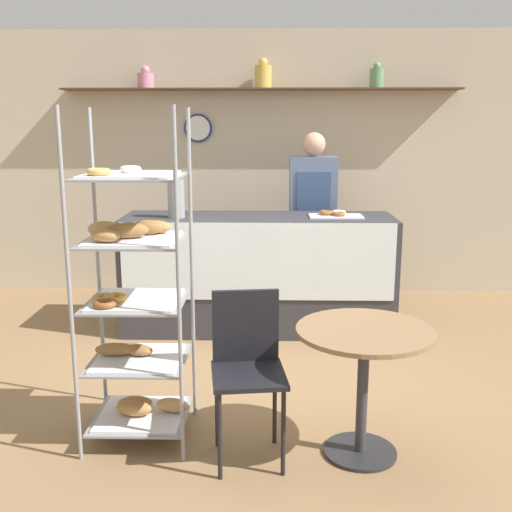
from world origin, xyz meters
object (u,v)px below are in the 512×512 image
donut_tray_counter (335,215)px  coffee_carafe (176,196)px  person_worker (312,214)px  cafe_chair (247,356)px  cafe_table (364,360)px  pastry_rack (134,300)px

donut_tray_counter → coffee_carafe: bearing=-176.5°
person_worker → cafe_chair: 2.74m
donut_tray_counter → cafe_table: bearing=-91.5°
person_worker → cafe_chair: size_ratio=1.88×
pastry_rack → cafe_table: pastry_rack is taller
cafe_table → cafe_chair: 0.62m
person_worker → cafe_chair: bearing=-101.2°
cafe_chair → coffee_carafe: coffee_carafe is taller
cafe_chair → donut_tray_counter: 2.22m
cafe_chair → person_worker: bearing=71.5°
person_worker → cafe_table: size_ratio=2.33×
coffee_carafe → donut_tray_counter: 1.35m
coffee_carafe → donut_tray_counter: (1.34, 0.08, -0.16)m
pastry_rack → person_worker: (1.16, 2.50, 0.11)m
person_worker → pastry_rack: bearing=-114.9°
cafe_chair → donut_tray_counter: (0.67, 2.06, 0.46)m
cafe_table → coffee_carafe: coffee_carafe is taller
pastry_rack → person_worker: bearing=65.1°
cafe_chair → donut_tray_counter: donut_tray_counter is taller
person_worker → donut_tray_counter: 0.62m
cafe_chair → coffee_carafe: size_ratio=2.42×
cafe_chair → pastry_rack: bearing=158.1°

